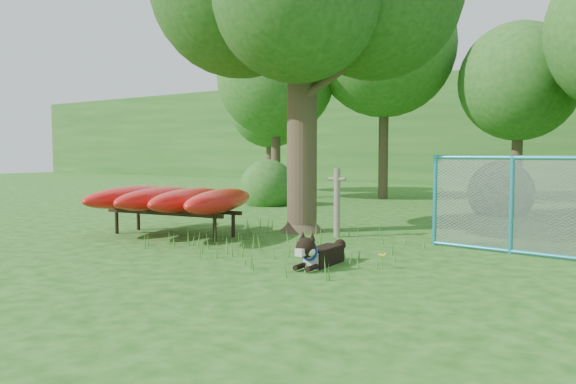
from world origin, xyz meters
The scene contains 13 objects.
ground centered at (0.00, 0.00, 0.00)m, with size 80.00×80.00×0.00m, color #195110.
wooden_post centered at (0.37, 2.70, 0.74)m, with size 0.38×0.13×1.40m.
kayak_rack centered at (-2.53, 0.95, 0.76)m, with size 3.68×3.28×1.00m.
husky_dog centered at (1.64, -0.08, 0.20)m, with size 0.36×1.30×0.58m.
fence_section centered at (3.75, 2.72, 0.84)m, with size 2.86×0.36×2.79m.
wildflower_clump centered at (2.51, 0.31, 0.19)m, with size 0.11×0.09×0.24m.
bg_tree_a centered at (-6.50, 10.00, 4.48)m, with size 4.40×4.40×6.70m.
bg_tree_b centered at (-3.00, 12.00, 5.61)m, with size 5.20×5.20×8.22m.
bg_tree_c centered at (1.50, 13.00, 4.11)m, with size 4.00×4.00×6.12m.
bg_tree_f centered at (-9.00, 13.00, 3.73)m, with size 3.60×3.60×5.55m.
shrub_left centered at (-5.00, 7.50, 0.00)m, with size 1.80×1.80×1.80m, color #245A1D.
shrub_mid centered at (2.00, 9.00, 0.00)m, with size 1.80×1.80×1.80m, color #245A1D.
wooded_hillside centered at (0.00, 28.00, 3.00)m, with size 80.00×12.00×6.00m, color #245A1D.
Camera 1 is at (6.05, -7.19, 1.71)m, focal length 35.00 mm.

